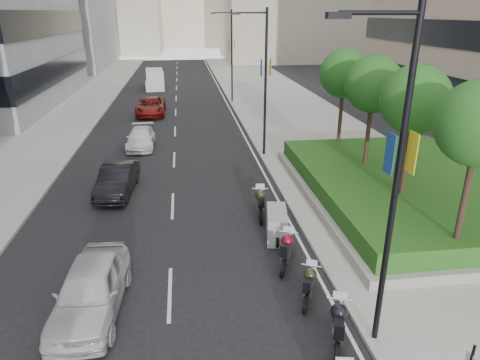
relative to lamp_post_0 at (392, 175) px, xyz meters
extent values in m
cube|color=#9E9B93|center=(4.86, 29.00, -4.99)|extent=(10.00, 100.00, 0.15)
cube|color=#9E9B93|center=(-16.14, 29.00, -4.99)|extent=(8.00, 100.00, 0.15)
cube|color=silver|center=(-0.44, 29.00, -5.06)|extent=(0.12, 100.00, 0.01)
cube|color=silver|center=(-5.64, 29.00, -5.06)|extent=(0.12, 100.00, 0.01)
cube|color=gray|center=(5.86, 9.00, -4.72)|extent=(10.00, 14.00, 0.40)
cube|color=#144513|center=(5.86, 9.00, -4.12)|extent=(9.40, 13.40, 0.80)
cylinder|color=#332319|center=(4.36, 3.00, -2.52)|extent=(0.22, 0.22, 4.00)
sphere|color=#1E4F18|center=(4.36, 3.00, 0.38)|extent=(2.80, 2.80, 2.80)
cylinder|color=#332319|center=(4.36, 7.00, -2.52)|extent=(0.22, 0.22, 4.00)
sphere|color=#1E4F18|center=(4.36, 7.00, 0.38)|extent=(2.80, 2.80, 2.80)
cylinder|color=#332319|center=(4.36, 11.00, -2.52)|extent=(0.22, 0.22, 4.00)
sphere|color=#1E4F18|center=(4.36, 11.00, 0.38)|extent=(2.80, 2.80, 2.80)
cylinder|color=#332319|center=(4.36, 15.00, -2.52)|extent=(0.22, 0.22, 4.00)
sphere|color=#1E4F18|center=(4.36, 15.00, 0.38)|extent=(2.80, 2.80, 2.80)
cylinder|color=black|center=(0.16, 0.00, -0.57)|extent=(0.16, 0.16, 9.00)
cylinder|color=black|center=(-0.74, 0.00, 3.63)|extent=(1.80, 0.10, 0.10)
cube|color=black|center=(-1.64, 0.00, 3.58)|extent=(0.50, 0.22, 0.14)
cube|color=yellow|center=(0.44, 0.00, 0.53)|extent=(0.02, 0.45, 1.00)
cube|color=navy|center=(-0.12, 0.00, 0.53)|extent=(0.02, 0.45, 1.00)
cylinder|color=black|center=(0.16, 17.00, -0.57)|extent=(0.16, 0.16, 9.00)
cylinder|color=black|center=(-0.74, 17.00, 3.63)|extent=(1.80, 0.10, 0.10)
cube|color=black|center=(-1.64, 17.00, 3.58)|extent=(0.50, 0.22, 0.14)
cube|color=yellow|center=(0.44, 17.00, 0.53)|extent=(0.02, 0.45, 1.00)
cube|color=navy|center=(-0.12, 17.00, 0.53)|extent=(0.02, 0.45, 1.00)
cylinder|color=black|center=(0.16, 35.00, -0.57)|extent=(0.16, 0.16, 9.00)
cylinder|color=black|center=(-0.74, 35.00, 3.63)|extent=(1.80, 0.10, 0.10)
cube|color=black|center=(-1.64, 35.00, 3.58)|extent=(0.50, 0.22, 0.14)
cube|color=yellow|center=(0.44, 35.00, 0.53)|extent=(0.02, 0.45, 1.00)
cube|color=navy|center=(-0.12, 35.00, 0.53)|extent=(0.02, 0.45, 1.00)
cylinder|color=black|center=(-1.19, -0.68, -4.76)|extent=(0.32, 0.62, 0.62)
cylinder|color=black|center=(-0.65, 0.82, -4.76)|extent=(0.32, 0.62, 0.62)
cube|color=silver|center=(-0.94, 0.02, -4.59)|extent=(0.57, 0.90, 0.42)
sphere|color=black|center=(-0.82, 0.33, -4.21)|extent=(0.48, 0.48, 0.48)
cube|color=black|center=(-1.04, -0.26, -4.27)|extent=(0.52, 0.80, 0.16)
cylinder|color=silver|center=(-0.73, 0.58, -3.99)|extent=(0.71, 0.30, 0.05)
cylinder|color=black|center=(-1.45, 1.46, -4.79)|extent=(0.32, 0.55, 0.55)
cylinder|color=black|center=(-0.88, 2.76, -4.79)|extent=(0.32, 0.55, 0.55)
cube|color=silver|center=(-1.19, 2.07, -4.64)|extent=(0.55, 0.80, 0.37)
sphere|color=#2A2A17|center=(-1.07, 2.34, -4.30)|extent=(0.43, 0.43, 0.43)
cube|color=black|center=(-1.29, 1.83, -4.35)|extent=(0.50, 0.71, 0.14)
cylinder|color=silver|center=(-0.97, 2.56, -4.11)|extent=(0.62, 0.31, 0.04)
cylinder|color=black|center=(-1.71, 3.47, -4.76)|extent=(0.33, 0.61, 0.61)
cylinder|color=black|center=(-1.14, 4.94, -4.76)|extent=(0.33, 0.61, 0.61)
cube|color=silver|center=(-1.45, 4.16, -4.59)|extent=(0.58, 0.89, 0.41)
sphere|color=maroon|center=(-1.33, 4.46, -4.22)|extent=(0.47, 0.47, 0.47)
cube|color=black|center=(-1.55, 3.88, -4.28)|extent=(0.52, 0.79, 0.16)
cylinder|color=silver|center=(-1.23, 4.71, -4.00)|extent=(0.70, 0.31, 0.05)
cylinder|color=black|center=(-1.45, 5.54, -4.78)|extent=(0.21, 0.58, 0.57)
cylinder|color=black|center=(-1.21, 7.01, -4.78)|extent=(0.21, 0.58, 0.57)
cube|color=gray|center=(-1.33, 6.28, -4.46)|extent=(1.10, 2.05, 1.16)
cylinder|color=black|center=(-1.74, 7.57, -4.75)|extent=(0.21, 0.64, 0.63)
cylinder|color=black|center=(-1.52, 9.18, -4.75)|extent=(0.21, 0.64, 0.63)
cube|color=silver|center=(-1.63, 8.33, -4.58)|extent=(0.42, 0.90, 0.43)
sphere|color=#34331D|center=(-1.59, 8.66, -4.19)|extent=(0.49, 0.49, 0.49)
cube|color=black|center=(-1.68, 8.02, -4.25)|extent=(0.39, 0.80, 0.16)
cylinder|color=silver|center=(-1.55, 8.93, -3.96)|extent=(0.75, 0.15, 0.05)
imported|color=silver|center=(-7.98, 2.42, -4.26)|extent=(2.15, 4.80, 1.60)
imported|color=black|center=(-8.44, 11.96, -4.33)|extent=(1.92, 4.55, 1.46)
imported|color=silver|center=(-7.91, 20.09, -4.43)|extent=(1.80, 4.41, 1.28)
imported|color=#670D0C|center=(-7.83, 30.26, -4.31)|extent=(2.53, 5.43, 1.50)
cube|color=silver|center=(-8.20, 44.98, -3.96)|extent=(2.41, 5.40, 2.21)
cube|color=silver|center=(-8.20, 42.98, -4.49)|extent=(2.09, 1.42, 1.16)
cylinder|color=black|center=(-9.05, 43.08, -4.70)|extent=(0.26, 0.74, 0.74)
cylinder|color=black|center=(-7.36, 43.08, -4.70)|extent=(0.26, 0.74, 0.74)
cylinder|color=black|center=(-9.05, 46.66, -4.70)|extent=(0.26, 0.74, 0.74)
cylinder|color=black|center=(-7.36, 46.66, -4.70)|extent=(0.26, 0.74, 0.74)
camera|label=1|loc=(-4.89, -9.05, 3.64)|focal=32.00mm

